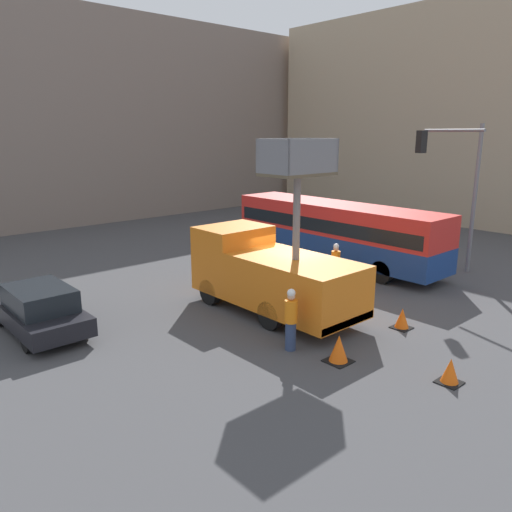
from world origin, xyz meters
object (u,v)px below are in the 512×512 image
utility_truck (271,271)px  traffic_cone_near_truck (450,372)px  traffic_cone_far_side (402,319)px  parked_car_curbside (39,309)px  city_bus (336,229)px  road_worker_near_truck (291,319)px  road_worker_directing (335,265)px  traffic_cone_mid_road (339,349)px  traffic_light_pole (458,175)px

utility_truck → traffic_cone_near_truck: bearing=-91.4°
utility_truck → traffic_cone_near_truck: 6.97m
traffic_cone_far_side → parked_car_curbside: parked_car_curbside is taller
city_bus → road_worker_near_truck: bearing=134.1°
city_bus → utility_truck: bearing=123.8°
road_worker_directing → parked_car_curbside: 11.40m
road_worker_near_truck → parked_car_curbside: size_ratio=0.42×
road_worker_near_truck → parked_car_curbside: bearing=23.4°
road_worker_directing → traffic_cone_mid_road: size_ratio=2.27×
traffic_cone_far_side → traffic_light_pole: bearing=16.6°
traffic_cone_mid_road → traffic_cone_far_side: traffic_cone_mid_road is taller
road_worker_directing → road_worker_near_truck: bearing=-82.7°
parked_car_curbside → traffic_light_pole: bearing=-18.5°
traffic_light_pole → parked_car_curbside: size_ratio=1.49×
city_bus → traffic_cone_far_side: 8.47m
traffic_cone_mid_road → traffic_cone_far_side: 3.49m
city_bus → traffic_cone_mid_road: city_bus is taller
city_bus → parked_car_curbside: size_ratio=2.51×
parked_car_curbside → traffic_cone_far_side: bearing=-40.2°
road_worker_directing → parked_car_curbside: road_worker_directing is taller
utility_truck → road_worker_near_truck: 3.30m
traffic_cone_near_truck → traffic_cone_far_side: traffic_cone_far_side is taller
city_bus → traffic_cone_far_side: size_ratio=16.44×
traffic_light_pole → traffic_cone_mid_road: traffic_light_pole is taller
utility_truck → traffic_cone_mid_road: 4.54m
traffic_cone_far_side → road_worker_directing: bearing=65.6°
utility_truck → road_worker_near_truck: (-1.78, -2.73, -0.56)m
city_bus → traffic_cone_near_truck: city_bus is taller
parked_car_curbside → utility_truck: bearing=-27.6°
utility_truck → road_worker_near_truck: size_ratio=3.47×
traffic_light_pole → traffic_cone_mid_road: size_ratio=8.37×
utility_truck → traffic_cone_far_side: utility_truck is taller
utility_truck → road_worker_directing: bearing=7.0°
road_worker_near_truck → traffic_cone_mid_road: 1.62m
city_bus → traffic_cone_near_truck: size_ratio=16.56×
utility_truck → traffic_light_pole: size_ratio=0.99×
city_bus → traffic_cone_near_truck: (-7.14, -9.69, -1.41)m
traffic_cone_near_truck → traffic_cone_far_side: (2.32, 2.87, 0.00)m
traffic_cone_mid_road → parked_car_curbside: size_ratio=0.18×
utility_truck → traffic_cone_far_side: bearing=-61.8°
road_worker_near_truck → traffic_cone_far_side: 4.17m
traffic_light_pole → traffic_cone_mid_road: (-10.67, -2.34, -4.07)m
road_worker_directing → utility_truck: bearing=-104.2°
traffic_cone_mid_road → traffic_cone_far_side: (3.49, 0.19, -0.06)m
traffic_cone_mid_road → utility_truck: bearing=72.2°
utility_truck → traffic_cone_mid_road: utility_truck is taller
utility_truck → city_bus: (6.96, 2.83, 0.22)m
traffic_light_pole → road_worker_near_truck: (-11.10, -0.88, -3.49)m
traffic_cone_mid_road → traffic_cone_far_side: size_ratio=1.17×
road_worker_near_truck → traffic_cone_mid_road: bearing=-178.7°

